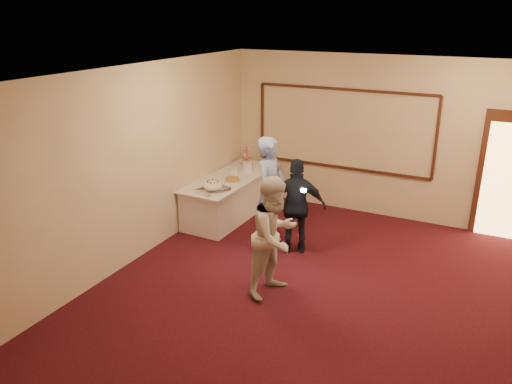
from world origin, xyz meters
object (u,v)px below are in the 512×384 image
buffet_table (231,196)px  pavlova_tray (213,188)px  woman (275,236)px  guest (297,206)px  cupcake_stand (247,157)px  tart (232,180)px  plate_stack_b (247,167)px  plate_stack_a (233,171)px  man (270,192)px

buffet_table → pavlova_tray: pavlova_tray is taller
woman → guest: size_ratio=1.08×
cupcake_stand → woman: 3.68m
tart → guest: size_ratio=0.19×
woman → buffet_table: bearing=56.0°
plate_stack_b → tart: bearing=-88.2°
cupcake_stand → plate_stack_b: (0.25, -0.46, -0.06)m
buffet_table → cupcake_stand: cupcake_stand is taller
plate_stack_a → woman: size_ratio=0.11×
buffet_table → pavlova_tray: (0.15, -0.88, 0.47)m
buffet_table → pavlova_tray: 1.01m
buffet_table → woman: size_ratio=1.42×
plate_stack_b → woman: (1.78, -2.61, -0.01)m
man → plate_stack_b: bearing=43.1°
plate_stack_b → woman: 3.16m
cupcake_stand → man: man is taller
plate_stack_a → plate_stack_b: (0.13, 0.34, 0.01)m
buffet_table → tart: tart is taller
cupcake_stand → woman: woman is taller
buffet_table → plate_stack_b: bearing=73.9°
tart → woman: size_ratio=0.18×
tart → buffet_table: bearing=125.9°
tart → guest: 1.70m
buffet_table → guest: (1.70, -0.88, 0.40)m
pavlova_tray → guest: 1.56m
cupcake_stand → woman: (2.03, -3.07, -0.06)m
buffet_table → guest: 1.96m
plate_stack_a → plate_stack_b: bearing=69.1°
buffet_table → woman: 2.93m
buffet_table → plate_stack_b: (0.13, 0.44, 0.47)m
pavlova_tray → tart: bearing=90.0°
cupcake_stand → woman: size_ratio=0.23×
pavlova_tray → man: bearing=5.7°
pavlova_tray → woman: 2.19m
man → cupcake_stand: bearing=40.0°
cupcake_stand → pavlova_tray: bearing=-81.4°
buffet_table → woman: woman is taller
buffet_table → plate_stack_b: size_ratio=11.69×
buffet_table → cupcake_stand: bearing=97.8°
cupcake_stand → plate_stack_b: size_ratio=1.93×
cupcake_stand → plate_stack_b: bearing=-61.5°
plate_stack_b → guest: size_ratio=0.13×
woman → cupcake_stand: bearing=48.2°
cupcake_stand → plate_stack_a: 0.81m
woman → tart: bearing=56.5°
plate_stack_b → man: size_ratio=0.11×
pavlova_tray → plate_stack_a: (-0.15, 0.97, -0.01)m
buffet_table → tart: (0.15, -0.20, 0.41)m
cupcake_stand → man: size_ratio=0.22×
pavlova_tray → guest: bearing=0.1°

